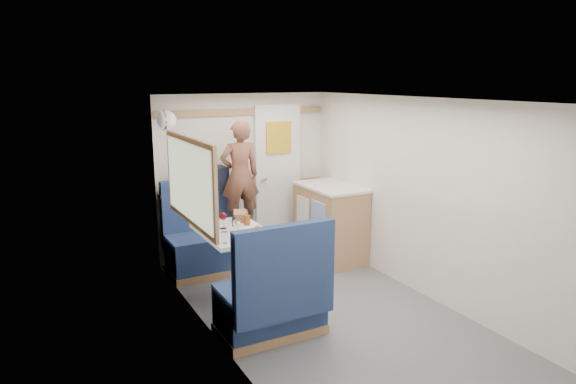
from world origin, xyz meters
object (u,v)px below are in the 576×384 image
tray (261,235)px  beer_glass (247,220)px  duffel_bag (203,179)px  salt_grinder (239,227)px  tumbler_right (237,225)px  orange_fruit (258,229)px  bench_far (206,246)px  cheese_block (240,233)px  bench_near (273,303)px  bread_loaf (240,216)px  dinette_table (234,245)px  dome_light (166,120)px  person (240,175)px  pepper_grinder (234,222)px  tumbler_mid (222,223)px  tumbler_left (224,237)px  wine_glass (223,217)px  galley_counter (330,222)px

tray → beer_glass: bearing=85.9°
duffel_bag → salt_grinder: duffel_bag is taller
duffel_bag → tumbler_right: bearing=-92.1°
orange_fruit → salt_grinder: same height
bench_far → orange_fruit: size_ratio=13.70×
duffel_bag → cheese_block: size_ratio=5.08×
bench_near → bread_loaf: (0.19, 1.16, 0.47)m
dinette_table → dome_light: 1.51m
person → tray: size_ratio=3.76×
dinette_table → pepper_grinder: 0.24m
orange_fruit → salt_grinder: bearing=126.0°
dome_light → duffel_bag: 0.90m
cheese_block → tumbler_mid: bearing=98.8°
dome_light → cheese_block: dome_light is taller
tumbler_right → bench_near: bearing=-91.5°
dinette_table → person: bearing=63.6°
tumbler_left → wine_glass: bearing=70.4°
tray → cheese_block: bearing=158.7°
person → tumbler_left: 1.42m
bench_far → salt_grinder: size_ratio=11.01×
beer_glass → bench_far: bearing=104.3°
tray → pepper_grinder: pepper_grinder is taller
dome_light → galley_counter: bearing=-9.2°
pepper_grinder → tumbler_mid: bearing=175.4°
galley_counter → cheese_block: size_ratio=8.54×
pepper_grinder → salt_grinder: 0.19m
tray → bench_near: bearing=-105.8°
bread_loaf → bench_far: bearing=108.3°
pepper_grinder → salt_grinder: bearing=-98.8°
person → cheese_block: (-0.47, -1.10, -0.33)m
dome_light → tumbler_mid: dome_light is taller
duffel_bag → tumbler_right: size_ratio=5.15×
dinette_table → beer_glass: size_ratio=9.31×
galley_counter → beer_glass: bearing=-161.0°
galley_counter → bench_near: bearing=-136.1°
cheese_block → bread_loaf: bearing=67.4°
tumbler_right → salt_grinder: tumbler_right is taller
tray → salt_grinder: salt_grinder is taller
dinette_table → tumbler_mid: bearing=121.2°
duffel_bag → pepper_grinder: size_ratio=5.54×
bench_far → tumbler_left: bearing=-100.6°
tray → bread_loaf: bread_loaf is taller
tumbler_mid → orange_fruit: bearing=-59.2°
bench_far → galley_counter: 1.51m
duffel_bag → salt_grinder: bearing=-92.1°
bench_far → salt_grinder: bench_far is taller
duffel_bag → tumbler_mid: (-0.16, -0.99, -0.26)m
dome_light → wine_glass: size_ratio=1.19×
tumbler_mid → pepper_grinder: size_ratio=1.14×
dome_light → person: size_ratio=0.16×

